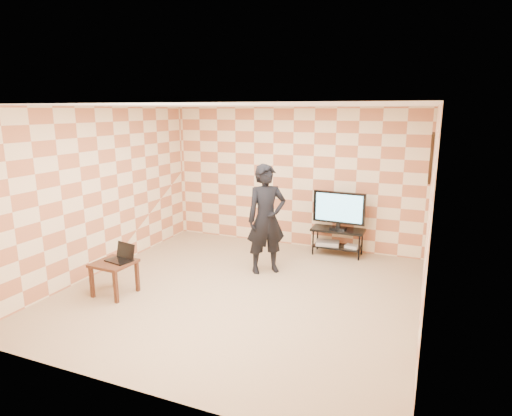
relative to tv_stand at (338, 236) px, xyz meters
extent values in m
plane|color=tan|center=(-0.99, -2.20, -0.37)|extent=(5.00, 5.00, 0.00)
cube|color=beige|center=(-0.99, 0.30, 0.98)|extent=(5.00, 0.02, 2.70)
cube|color=beige|center=(-0.99, -4.70, 0.98)|extent=(5.00, 0.02, 2.70)
cube|color=beige|center=(-3.49, -2.20, 0.98)|extent=(0.02, 5.00, 2.70)
cube|color=beige|center=(1.51, -2.20, 0.98)|extent=(0.02, 5.00, 2.70)
cube|color=white|center=(-0.99, -2.20, 2.33)|extent=(5.00, 5.00, 0.02)
cube|color=black|center=(1.48, -0.65, 1.58)|extent=(0.04, 0.72, 0.72)
cube|color=black|center=(1.48, -0.65, 1.58)|extent=(0.04, 0.03, 0.68)
cube|color=black|center=(1.48, -0.65, 1.58)|extent=(0.04, 0.68, 0.03)
cube|color=black|center=(0.00, 0.00, 0.11)|extent=(0.96, 0.43, 0.04)
cube|color=black|center=(0.00, 0.00, -0.21)|extent=(0.87, 0.38, 0.03)
cylinder|color=black|center=(-0.42, -0.17, -0.12)|extent=(0.03, 0.03, 0.50)
cylinder|color=black|center=(-0.42, 0.17, -0.12)|extent=(0.03, 0.03, 0.50)
cylinder|color=black|center=(0.42, -0.17, -0.12)|extent=(0.03, 0.03, 0.50)
cylinder|color=black|center=(0.42, 0.17, -0.12)|extent=(0.03, 0.03, 0.50)
cube|color=black|center=(0.00, 0.00, 0.15)|extent=(0.29, 0.20, 0.03)
cube|color=black|center=(0.00, 0.00, 0.21)|extent=(0.07, 0.05, 0.08)
cube|color=black|center=(0.00, 0.00, 0.54)|extent=(0.96, 0.12, 0.59)
cube|color=#62B5D6|center=(0.00, -0.03, 0.54)|extent=(0.86, 0.06, 0.50)
cube|color=#ADADAF|center=(-0.18, -0.01, -0.16)|extent=(0.45, 0.35, 0.07)
cube|color=silver|center=(0.28, -0.02, -0.17)|extent=(0.27, 0.22, 0.05)
cube|color=#342215|center=(-2.65, -2.98, 0.11)|extent=(0.56, 0.56, 0.04)
cube|color=#342215|center=(-2.88, -3.19, -0.14)|extent=(0.05, 0.05, 0.46)
cube|color=#342215|center=(-2.86, -2.75, -0.14)|extent=(0.05, 0.05, 0.46)
cube|color=#342215|center=(-2.44, -3.21, -0.14)|extent=(0.05, 0.05, 0.46)
cube|color=#342215|center=(-2.42, -2.77, -0.14)|extent=(0.05, 0.05, 0.46)
cube|color=black|center=(-2.60, -2.92, 0.14)|extent=(0.40, 0.32, 0.02)
cube|color=black|center=(-2.57, -2.80, 0.26)|extent=(0.37, 0.13, 0.23)
imported|color=black|center=(-0.93, -1.29, 0.54)|extent=(0.78, 0.75, 1.80)
camera|label=1|loc=(1.47, -7.61, 2.28)|focal=30.00mm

